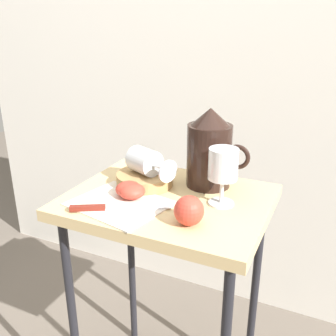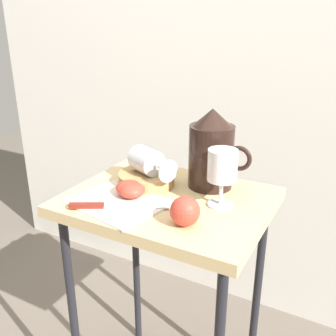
% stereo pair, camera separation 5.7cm
% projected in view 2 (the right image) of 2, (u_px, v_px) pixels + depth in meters
% --- Properties ---
extents(curtain_drape, '(2.40, 0.03, 2.08)m').
position_uv_depth(curtain_drape, '(246.00, 52.00, 1.35)').
color(curtain_drape, silver).
rests_on(curtain_drape, ground_plane).
extents(table, '(0.52, 0.41, 0.71)m').
position_uv_depth(table, '(168.00, 226.00, 1.03)').
color(table, tan).
rests_on(table, ground_plane).
extents(linen_napkin, '(0.26, 0.23, 0.00)m').
position_uv_depth(linen_napkin, '(119.00, 202.00, 0.96)').
color(linen_napkin, silver).
rests_on(linen_napkin, table).
extents(basket_tray, '(0.16, 0.16, 0.03)m').
position_uv_depth(basket_tray, '(146.00, 179.00, 1.06)').
color(basket_tray, '#AD8451').
rests_on(basket_tray, table).
extents(pitcher, '(0.17, 0.12, 0.22)m').
position_uv_depth(pitcher, '(211.00, 156.00, 1.03)').
color(pitcher, black).
rests_on(pitcher, table).
extents(wine_glass_upright, '(0.07, 0.07, 0.15)m').
position_uv_depth(wine_glass_upright, '(222.00, 169.00, 0.91)').
color(wine_glass_upright, silver).
rests_on(wine_glass_upright, table).
extents(wine_glass_tipped_near, '(0.16, 0.12, 0.07)m').
position_uv_depth(wine_glass_tipped_near, '(147.00, 161.00, 1.04)').
color(wine_glass_tipped_near, silver).
rests_on(wine_glass_tipped_near, basket_tray).
extents(apple_half_left, '(0.07, 0.07, 0.04)m').
position_uv_depth(apple_half_left, '(132.00, 190.00, 0.98)').
color(apple_half_left, '#CC3D2D').
rests_on(apple_half_left, linen_napkin).
extents(apple_half_right, '(0.07, 0.07, 0.04)m').
position_uv_depth(apple_half_right, '(129.00, 188.00, 0.99)').
color(apple_half_right, '#CC3D2D').
rests_on(apple_half_right, linen_napkin).
extents(apple_whole, '(0.07, 0.07, 0.07)m').
position_uv_depth(apple_whole, '(185.00, 211.00, 0.85)').
color(apple_whole, '#CC3D2D').
rests_on(apple_whole, table).
extents(knife, '(0.22, 0.13, 0.01)m').
position_uv_depth(knife, '(104.00, 206.00, 0.93)').
color(knife, silver).
rests_on(knife, linen_napkin).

